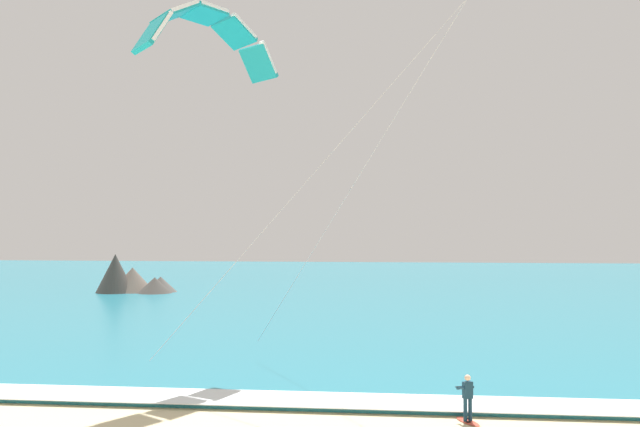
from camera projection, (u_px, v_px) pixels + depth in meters
name	position (u px, v px, depth m)	size (l,w,h in m)	color
sea	(456.00, 286.00, 85.13)	(200.00, 120.00, 0.20)	teal
surf_foam	(584.00, 407.00, 26.51)	(200.00, 2.56, 0.04)	white
surfboard	(468.00, 421.00, 25.20)	(1.02, 1.45, 0.09)	#E04C38
kitesurfer	(467.00, 396.00, 25.23)	(0.67, 0.66, 1.69)	#143347
kite_primary	(208.00, 32.00, 33.73)	(14.31, 10.38, 16.39)	teal
headland_left	(133.00, 280.00, 75.45)	(8.60, 5.75, 4.31)	#56514C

